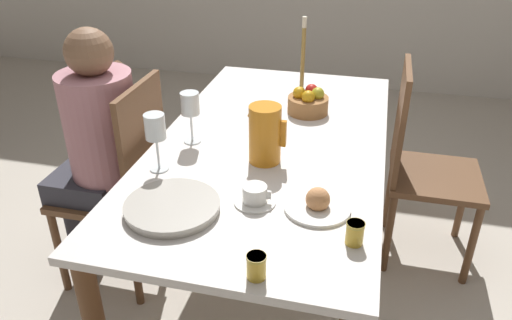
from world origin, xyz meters
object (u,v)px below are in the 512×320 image
(red_pitcher, at_px, (265,134))
(wine_glass_juice, at_px, (155,130))
(bread_plate, at_px, (318,204))
(jam_jar_red, at_px, (355,232))
(jam_jar_amber, at_px, (256,265))
(fruit_bowl, at_px, (308,102))
(teacup_near_person, at_px, (255,196))
(chair_opposite, at_px, (421,163))
(wine_glass_water, at_px, (190,106))
(serving_tray, at_px, (172,207))
(chair_person_side, at_px, (124,182))
(person_seated, at_px, (97,141))
(candlestick_tall, at_px, (302,65))

(red_pitcher, height_order, wine_glass_juice, red_pitcher)
(bread_plate, relative_size, jam_jar_red, 2.99)
(jam_jar_amber, bearing_deg, fruit_bowl, 91.64)
(teacup_near_person, bearing_deg, fruit_bowl, 85.78)
(red_pitcher, distance_m, fruit_bowl, 0.50)
(chair_opposite, xyz_separation_m, wine_glass_juice, (-0.99, -0.71, 0.39))
(teacup_near_person, bearing_deg, wine_glass_water, 133.72)
(teacup_near_person, distance_m, jam_jar_amber, 0.36)
(wine_glass_juice, xyz_separation_m, teacup_near_person, (0.40, -0.13, -0.13))
(wine_glass_water, relative_size, fruit_bowl, 1.14)
(wine_glass_juice, height_order, serving_tray, wine_glass_juice)
(serving_tray, bearing_deg, teacup_near_person, 23.87)
(jam_jar_amber, xyz_separation_m, jam_jar_red, (0.24, 0.21, 0.00))
(chair_person_side, relative_size, serving_tray, 3.16)
(fruit_bowl, bearing_deg, chair_person_side, -150.00)
(wine_glass_juice, relative_size, bread_plate, 1.01)
(bread_plate, relative_size, jam_jar_amber, 2.99)
(serving_tray, bearing_deg, fruit_bowl, 71.04)
(chair_person_side, height_order, teacup_near_person, chair_person_side)
(person_seated, distance_m, bread_plate, 1.04)
(bread_plate, bearing_deg, person_seated, 161.54)
(chair_person_side, xyz_separation_m, chair_opposite, (1.28, 0.49, 0.00))
(chair_person_side, bearing_deg, red_pitcher, -95.44)
(chair_opposite, relative_size, candlestick_tall, 2.52)
(wine_glass_juice, height_order, bread_plate, wine_glass_juice)
(wine_glass_juice, distance_m, bread_plate, 0.63)
(person_seated, xyz_separation_m, bread_plate, (0.98, -0.33, 0.05))
(jam_jar_amber, distance_m, candlestick_tall, 1.32)
(chair_person_side, relative_size, teacup_near_person, 7.02)
(wine_glass_juice, bearing_deg, wine_glass_water, 80.60)
(wine_glass_juice, bearing_deg, red_pitcher, 23.22)
(chair_opposite, relative_size, red_pitcher, 4.38)
(jam_jar_red, distance_m, candlestick_tall, 1.16)
(wine_glass_juice, xyz_separation_m, serving_tray, (0.15, -0.24, -0.15))
(person_seated, distance_m, teacup_near_person, 0.85)
(person_seated, bearing_deg, candlestick_tall, -50.72)
(wine_glass_water, xyz_separation_m, jam_jar_red, (0.69, -0.51, -0.12))
(wine_glass_water, bearing_deg, person_seated, -175.68)
(jam_jar_amber, height_order, fruit_bowl, fruit_bowl)
(chair_opposite, distance_m, fruit_bowl, 0.61)
(chair_opposite, relative_size, wine_glass_juice, 4.45)
(chair_person_side, distance_m, fruit_bowl, 0.90)
(chair_person_side, bearing_deg, teacup_near_person, -116.91)
(candlestick_tall, bearing_deg, jam_jar_red, -73.02)
(chair_person_side, bearing_deg, candlestick_tall, -47.41)
(candlestick_tall, bearing_deg, fruit_bowl, -72.20)
(fruit_bowl, bearing_deg, jam_jar_red, -73.19)
(serving_tray, bearing_deg, chair_person_side, 133.79)
(chair_person_side, relative_size, wine_glass_water, 4.62)
(jam_jar_amber, bearing_deg, chair_opposite, 66.82)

